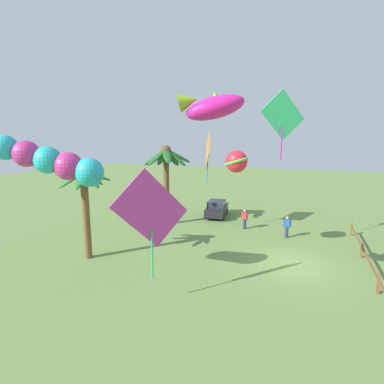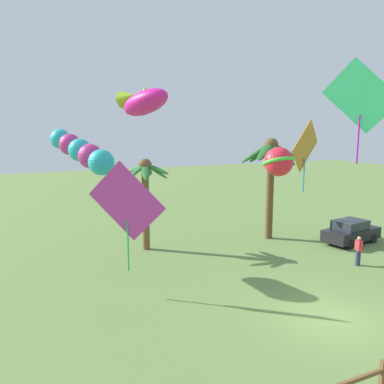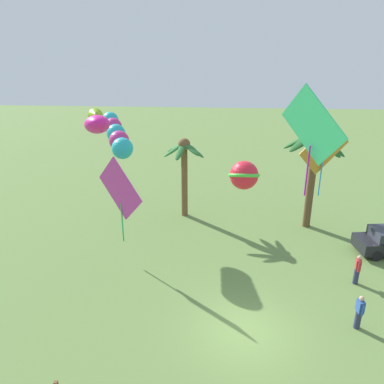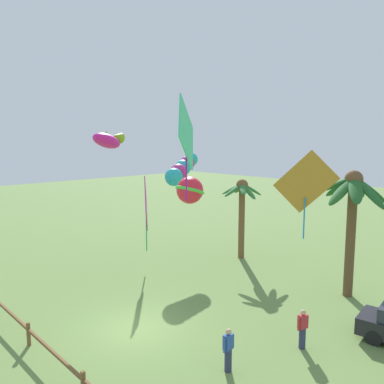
{
  "view_description": "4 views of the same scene",
  "coord_description": "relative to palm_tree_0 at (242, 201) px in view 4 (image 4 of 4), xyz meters",
  "views": [
    {
      "loc": [
        -16.3,
        -0.52,
        6.92
      ],
      "look_at": [
        -1.33,
        5.54,
        4.07
      ],
      "focal_mm": 26.67,
      "sensor_mm": 36.0,
      "label": 1
    },
    {
      "loc": [
        -10.73,
        -10.63,
        7.19
      ],
      "look_at": [
        -3.23,
        5.46,
        4.35
      ],
      "focal_mm": 36.76,
      "sensor_mm": 36.0,
      "label": 2
    },
    {
      "loc": [
        -1.19,
        -12.84,
        11.25
      ],
      "look_at": [
        -2.49,
        4.46,
        4.47
      ],
      "focal_mm": 35.53,
      "sensor_mm": 36.0,
      "label": 3
    },
    {
      "loc": [
        13.33,
        -9.25,
        8.2
      ],
      "look_at": [
        -1.45,
        4.72,
        5.45
      ],
      "focal_mm": 36.55,
      "sensor_mm": 36.0,
      "label": 4
    }
  ],
  "objects": [
    {
      "name": "ground_plane",
      "position": [
        3.52,
        -11.4,
        -4.02
      ],
      "size": [
        120.0,
        120.0,
        0.0
      ],
      "primitive_type": "plane",
      "color": "olive"
    },
    {
      "name": "palm_tree_0",
      "position": [
        0.0,
        0.0,
        0.0
      ],
      "size": [
        2.82,
        2.95,
        5.51
      ],
      "color": "brown",
      "rests_on": "ground"
    },
    {
      "name": "palm_tree_1",
      "position": [
        8.17,
        -1.17,
        0.99
      ],
      "size": [
        3.86,
        3.98,
        6.64
      ],
      "color": "brown",
      "rests_on": "ground"
    },
    {
      "name": "rail_fence",
      "position": [
        3.94,
        -15.3,
        -3.41
      ],
      "size": [
        13.64,
        0.12,
        0.95
      ],
      "color": "brown",
      "rests_on": "ground"
    },
    {
      "name": "spectator_0",
      "position": [
        8.34,
        -10.83,
        -3.21
      ],
      "size": [
        0.26,
        0.55,
        1.59
      ],
      "color": "#2D3351",
      "rests_on": "ground"
    },
    {
      "name": "spectator_1",
      "position": [
        9.32,
        -7.54,
        -3.21
      ],
      "size": [
        0.3,
        0.54,
        1.59
      ],
      "color": "#2D3351",
      "rests_on": "ground"
    },
    {
      "name": "kite_diamond_0",
      "position": [
        5.65,
        -10.36,
        4.42
      ],
      "size": [
        1.89,
        2.43,
        4.18
      ],
      "color": "#3DDA89"
    },
    {
      "name": "kite_diamond_1",
      "position": [
        7.67,
        -4.91,
        2.21
      ],
      "size": [
        2.72,
        1.18,
        4.08
      ],
      "color": "#BE7E26"
    },
    {
      "name": "kite_diamond_2",
      "position": [
        -2.81,
        -6.06,
        0.1
      ],
      "size": [
        2.78,
        2.11,
        4.79
      ],
      "color": "#C637A4"
    },
    {
      "name": "kite_tube_3",
      "position": [
        -3.89,
        -2.05,
        2.08
      ],
      "size": [
        2.6,
        4.13,
        2.19
      ],
      "color": "#24B2BA"
    },
    {
      "name": "kite_ball_4",
      "position": [
        3.45,
        -8.11,
        1.77
      ],
      "size": [
        1.45,
        1.43,
        1.28
      ],
      "color": "red"
    },
    {
      "name": "kite_fish_5",
      "position": [
        -2.86,
        -8.63,
        4.13
      ],
      "size": [
        1.77,
        2.62,
        1.25
      ],
      "color": "#E11C8E"
    }
  ]
}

